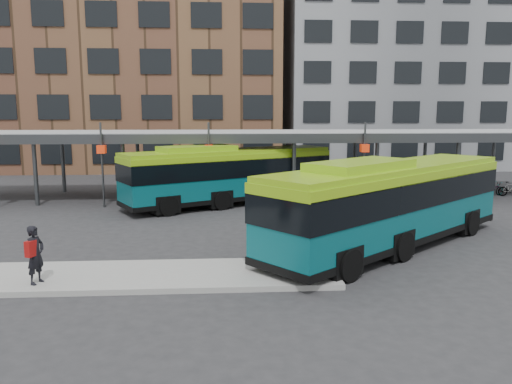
{
  "coord_description": "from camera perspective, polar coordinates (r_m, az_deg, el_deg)",
  "views": [
    {
      "loc": [
        -2.14,
        -18.77,
        5.34
      ],
      "look_at": [
        -0.72,
        3.35,
        1.8
      ],
      "focal_mm": 35.0,
      "sensor_mm": 36.0,
      "label": 1
    }
  ],
  "objects": [
    {
      "name": "ground",
      "position": [
        19.63,
        2.75,
        -6.72
      ],
      "size": [
        120.0,
        120.0,
        0.0
      ],
      "primitive_type": "plane",
      "color": "#28282B",
      "rests_on": "ground"
    },
    {
      "name": "boarding_island",
      "position": [
        16.95,
        -15.11,
        -9.29
      ],
      "size": [
        14.0,
        3.0,
        0.18
      ],
      "primitive_type": "cube",
      "color": "gray",
      "rests_on": "ground"
    },
    {
      "name": "canopy",
      "position": [
        31.74,
        0.09,
        6.48
      ],
      "size": [
        40.0,
        6.53,
        4.8
      ],
      "color": "#999B9E",
      "rests_on": "ground"
    },
    {
      "name": "building_brick",
      "position": [
        51.68,
        -12.86,
        15.14
      ],
      "size": [
        26.0,
        14.0,
        22.0
      ],
      "primitive_type": "cube",
      "color": "brown",
      "rests_on": "ground"
    },
    {
      "name": "building_grey",
      "position": [
        54.11,
        16.4,
        13.65
      ],
      "size": [
        24.0,
        14.0,
        20.0
      ],
      "primitive_type": "cube",
      "color": "slate",
      "rests_on": "ground"
    },
    {
      "name": "bus_front",
      "position": [
        20.35,
        15.19,
        -1.03
      ],
      "size": [
        11.89,
        10.51,
        3.62
      ],
      "rotation": [
        0.0,
        0.0,
        0.69
      ],
      "color": "#085159",
      "rests_on": "ground"
    },
    {
      "name": "bus_rear",
      "position": [
        29.15,
        -3.04,
        2.13
      ],
      "size": [
        12.45,
        8.44,
        3.5
      ],
      "rotation": [
        0.0,
        0.0,
        0.5
      ],
      "color": "#085159",
      "rests_on": "ground"
    },
    {
      "name": "pedestrian",
      "position": [
        16.62,
        -23.92,
        -6.53
      ],
      "size": [
        0.63,
        0.76,
        1.8
      ],
      "rotation": [
        0.0,
        0.0,
        1.22
      ],
      "color": "black",
      "rests_on": "boarding_island"
    },
    {
      "name": "bike_rack",
      "position": [
        34.67,
        22.74,
        0.31
      ],
      "size": [
        7.0,
        1.4,
        1.08
      ],
      "color": "slate",
      "rests_on": "ground"
    }
  ]
}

